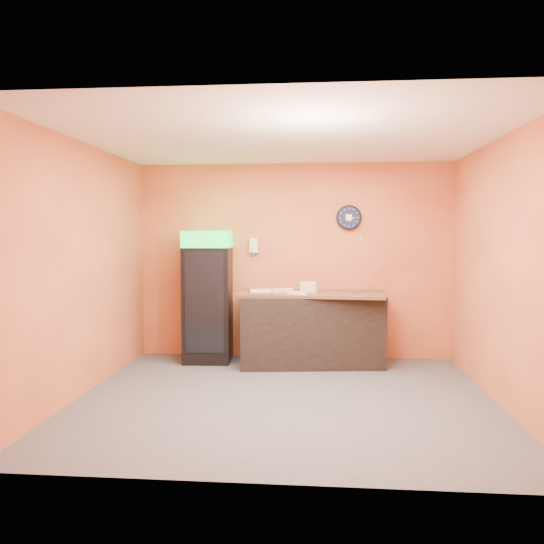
# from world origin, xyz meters

# --- Properties ---
(floor) EXTENTS (4.50, 4.50, 0.00)m
(floor) POSITION_xyz_m (0.00, 0.00, 0.00)
(floor) COLOR #47474C
(floor) RESTS_ON ground
(back_wall) EXTENTS (4.50, 0.02, 2.80)m
(back_wall) POSITION_xyz_m (0.00, 2.00, 1.40)
(back_wall) COLOR orange
(back_wall) RESTS_ON floor
(left_wall) EXTENTS (0.02, 4.00, 2.80)m
(left_wall) POSITION_xyz_m (-2.25, 0.00, 1.40)
(left_wall) COLOR orange
(left_wall) RESTS_ON floor
(right_wall) EXTENTS (0.02, 4.00, 2.80)m
(right_wall) POSITION_xyz_m (2.25, 0.00, 1.40)
(right_wall) COLOR orange
(right_wall) RESTS_ON floor
(ceiling) EXTENTS (4.50, 4.00, 0.02)m
(ceiling) POSITION_xyz_m (0.00, 0.00, 2.80)
(ceiling) COLOR white
(ceiling) RESTS_ON back_wall
(beverage_cooler) EXTENTS (0.68, 0.69, 1.83)m
(beverage_cooler) POSITION_xyz_m (-1.20, 1.61, 0.90)
(beverage_cooler) COLOR black
(beverage_cooler) RESTS_ON floor
(prep_counter) EXTENTS (2.00, 1.08, 0.96)m
(prep_counter) POSITION_xyz_m (0.25, 1.57, 0.48)
(prep_counter) COLOR black
(prep_counter) RESTS_ON floor
(wall_clock) EXTENTS (0.36, 0.06, 0.36)m
(wall_clock) POSITION_xyz_m (0.78, 1.97, 2.02)
(wall_clock) COLOR black
(wall_clock) RESTS_ON back_wall
(wall_phone) EXTENTS (0.12, 0.10, 0.21)m
(wall_phone) POSITION_xyz_m (-0.58, 1.95, 1.63)
(wall_phone) COLOR white
(wall_phone) RESTS_ON back_wall
(butcher_paper) EXTENTS (2.02, 1.04, 0.04)m
(butcher_paper) POSITION_xyz_m (0.25, 1.57, 0.98)
(butcher_paper) COLOR brown
(butcher_paper) RESTS_ON prep_counter
(sub_roll_stack) EXTENTS (0.24, 0.16, 0.15)m
(sub_roll_stack) POSITION_xyz_m (0.23, 1.53, 1.07)
(sub_roll_stack) COLOR beige
(sub_roll_stack) RESTS_ON butcher_paper
(wrapped_sandwich_left) EXTENTS (0.31, 0.21, 0.04)m
(wrapped_sandwich_left) POSITION_xyz_m (-0.44, 1.49, 1.02)
(wrapped_sandwich_left) COLOR silver
(wrapped_sandwich_left) RESTS_ON butcher_paper
(wrapped_sandwich_mid) EXTENTS (0.29, 0.18, 0.04)m
(wrapped_sandwich_mid) POSITION_xyz_m (0.09, 1.26, 1.02)
(wrapped_sandwich_mid) COLOR silver
(wrapped_sandwich_mid) RESTS_ON butcher_paper
(wrapped_sandwich_right) EXTENTS (0.32, 0.26, 0.04)m
(wrapped_sandwich_right) POSITION_xyz_m (-0.14, 1.55, 1.02)
(wrapped_sandwich_right) COLOR silver
(wrapped_sandwich_right) RESTS_ON butcher_paper
(kitchen_tool) EXTENTS (0.06, 0.06, 0.06)m
(kitchen_tool) POSITION_xyz_m (0.32, 1.69, 1.03)
(kitchen_tool) COLOR silver
(kitchen_tool) RESTS_ON butcher_paper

